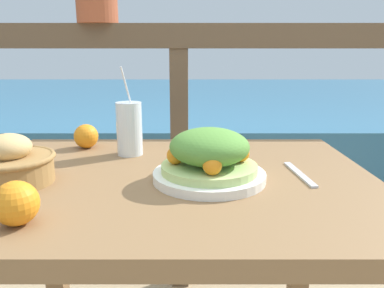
% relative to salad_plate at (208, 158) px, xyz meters
% --- Properties ---
extents(patio_table, '(0.96, 0.74, 0.71)m').
position_rel_salad_plate_xyz_m(patio_table, '(-0.09, 0.04, -0.16)').
color(patio_table, olive).
rests_on(patio_table, ground_plane).
extents(railing_fence, '(2.80, 0.08, 1.10)m').
position_rel_salad_plate_xyz_m(railing_fence, '(-0.09, 0.66, 0.06)').
color(railing_fence, brown).
rests_on(railing_fence, ground_plane).
extents(sea_backdrop, '(12.00, 4.00, 0.57)m').
position_rel_salad_plate_xyz_m(sea_backdrop, '(-0.09, 3.16, -0.48)').
color(sea_backdrop, teal).
rests_on(sea_backdrop, ground_plane).
extents(salad_plate, '(0.26, 0.26, 0.12)m').
position_rel_salad_plate_xyz_m(salad_plate, '(0.00, 0.00, 0.00)').
color(salad_plate, white).
rests_on(salad_plate, patio_table).
extents(drink_glass, '(0.07, 0.07, 0.25)m').
position_rel_salad_plate_xyz_m(drink_glass, '(-0.21, 0.22, 0.02)').
color(drink_glass, silver).
rests_on(drink_glass, patio_table).
extents(bread_basket, '(0.20, 0.20, 0.11)m').
position_rel_salad_plate_xyz_m(bread_basket, '(-0.44, -0.02, -0.01)').
color(bread_basket, olive).
rests_on(bread_basket, patio_table).
extents(knife, '(0.03, 0.18, 0.00)m').
position_rel_salad_plate_xyz_m(knife, '(0.22, 0.04, -0.05)').
color(knife, silver).
rests_on(knife, patio_table).
extents(orange_near_basket, '(0.08, 0.08, 0.08)m').
position_rel_salad_plate_xyz_m(orange_near_basket, '(-0.33, -0.22, -0.01)').
color(orange_near_basket, orange).
rests_on(orange_near_basket, patio_table).
extents(orange_near_glass, '(0.07, 0.07, 0.07)m').
position_rel_salad_plate_xyz_m(orange_near_glass, '(-0.36, 0.29, -0.02)').
color(orange_near_glass, orange).
rests_on(orange_near_glass, patio_table).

